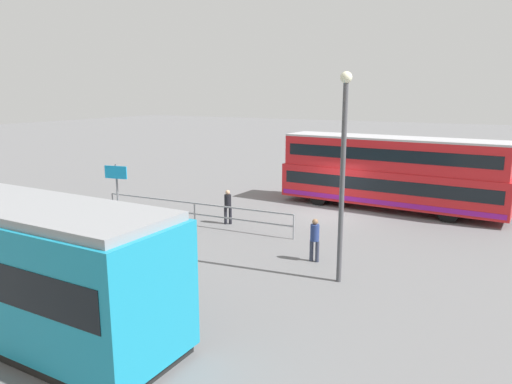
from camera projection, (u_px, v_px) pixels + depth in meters
The scene contains 7 objects.
ground_plane at pixel (328, 215), 23.76m from camera, with size 160.00×160.00×0.00m, color slate.
double_decker_bus at pixel (390, 173), 24.53m from camera, with size 11.55×3.10×3.78m.
pedestrian_near_railing at pixel (228, 205), 21.93m from camera, with size 0.44×0.44×1.61m.
pedestrian_crossing at pixel (315, 237), 17.04m from camera, with size 0.36×0.32×1.59m.
pedestrian_railing at pixel (194, 210), 21.74m from camera, with size 9.80×0.57×1.08m.
info_sign at pixel (116, 179), 23.32m from camera, with size 1.22×0.28×2.59m.
street_lamp at pixel (343, 163), 14.60m from camera, with size 0.36×0.36×6.62m.
Camera 1 is at (-7.90, 21.92, 5.99)m, focal length 33.34 mm.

